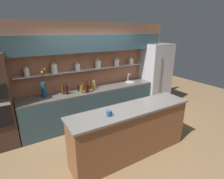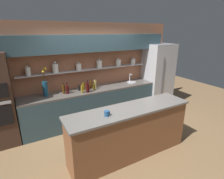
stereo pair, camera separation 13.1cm
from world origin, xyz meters
TOP-DOWN VIEW (x-y plane):
  - ground_plane at (0.00, 0.00)m, footprint 12.00×12.00m
  - back_wall_unit at (-0.00, 1.53)m, footprint 5.20×0.44m
  - back_counter_unit at (-0.06, 1.24)m, footprint 3.62×0.62m
  - island_counter at (0.00, -0.43)m, footprint 2.48×0.61m
  - refrigerator at (2.18, 1.20)m, footprint 0.83×0.73m
  - flower_vase at (-1.22, 1.30)m, footprint 0.14×0.15m
  - sink_fixture at (1.20, 1.25)m, footprint 0.27×0.27m
  - bottle_spirit_0 at (-0.81, 1.26)m, footprint 0.07×0.07m
  - bottle_wine_1 at (-0.73, 1.21)m, footprint 0.08×0.08m
  - bottle_spirit_2 at (-0.06, 1.32)m, footprint 0.06×0.06m
  - bottle_oil_3 at (-0.04, 1.16)m, footprint 0.06×0.06m
  - bottle_spirit_4 at (0.04, 1.28)m, footprint 0.07×0.07m
  - bottle_wine_5 at (-0.26, 1.06)m, footprint 0.08×0.08m
  - bottle_oil_6 at (-0.40, 1.08)m, footprint 0.06×0.06m
  - bottle_sauce_7 at (-0.25, 1.15)m, footprint 0.05×0.05m
  - bottle_sauce_8 at (-0.41, 1.29)m, footprint 0.05×0.05m
  - bottle_sauce_9 at (-0.15, 1.27)m, footprint 0.06×0.06m
  - bottle_sauce_10 at (-0.27, 1.34)m, footprint 0.05×0.05m
  - bottle_oil_11 at (-0.29, 1.28)m, footprint 0.06×0.06m
  - coffee_mug at (-0.52, -0.49)m, footprint 0.10×0.08m

SIDE VIEW (x-z plane):
  - ground_plane at x=0.00m, z-range 0.00..0.00m
  - back_counter_unit at x=-0.06m, z-range 0.00..0.92m
  - island_counter at x=0.00m, z-range 0.00..1.02m
  - sink_fixture at x=1.20m, z-range 0.82..1.07m
  - bottle_sauce_9 at x=-0.15m, z-range 0.90..1.07m
  - bottle_sauce_8 at x=-0.41m, z-range 0.91..1.07m
  - bottle_sauce_7 at x=-0.25m, z-range 0.91..1.10m
  - bottle_sauce_10 at x=-0.27m, z-range 0.91..1.10m
  - bottle_oil_3 at x=-0.04m, z-range 0.90..1.11m
  - refrigerator at x=2.18m, z-range 0.00..2.01m
  - bottle_oil_6 at x=-0.40m, z-range 0.90..1.14m
  - bottle_oil_11 at x=-0.29m, z-range 0.90..1.14m
  - bottle_spirit_2 at x=-0.06m, z-range 0.90..1.15m
  - bottle_wine_1 at x=-0.73m, z-range 0.88..1.17m
  - bottle_spirit_4 at x=0.04m, z-range 0.90..1.16m
  - bottle_spirit_0 at x=-0.81m, z-range 0.90..1.17m
  - bottle_wine_5 at x=-0.26m, z-range 0.88..1.19m
  - coffee_mug at x=-0.52m, z-range 1.02..1.11m
  - flower_vase at x=-1.22m, z-range 0.80..1.48m
  - back_wall_unit at x=0.00m, z-range 0.25..2.85m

